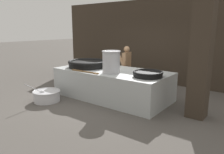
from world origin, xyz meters
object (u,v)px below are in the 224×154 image
giant_wok_near (87,63)px  prep_bowl_vegetables (47,95)px  cook (126,66)px  giant_wok_far (148,74)px  stock_pot (111,62)px

giant_wok_near → prep_bowl_vegetables: size_ratio=1.22×
cook → giant_wok_near: bearing=55.9°
giant_wok_far → stock_pot: size_ratio=1.25×
cook → giant_wok_far: bearing=133.4°
prep_bowl_vegetables → giant_wok_near: bearing=75.9°
giant_wok_far → stock_pot: stock_pot is taller
cook → prep_bowl_vegetables: 2.98m
giant_wok_near → prep_bowl_vegetables: giant_wok_near is taller
cook → stock_pot: bearing=102.6°
giant_wok_near → prep_bowl_vegetables: 1.68m
stock_pot → prep_bowl_vegetables: bearing=-144.3°
giant_wok_near → cook: size_ratio=0.84×
giant_wok_far → cook: (-1.61, 1.40, -0.14)m
giant_wok_near → cook: cook is taller
giant_wok_near → prep_bowl_vegetables: bearing=-104.1°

